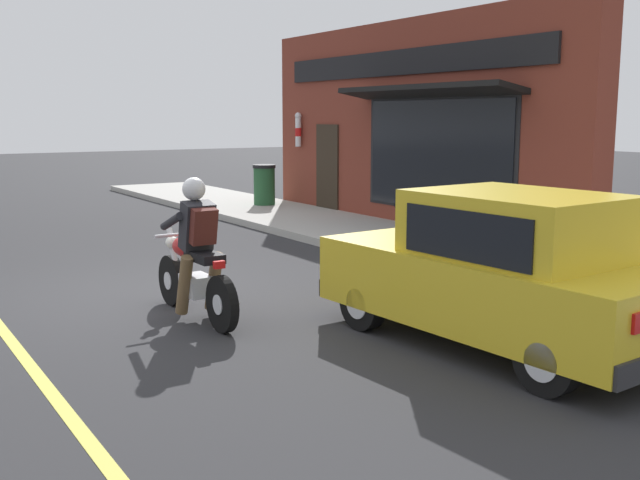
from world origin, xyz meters
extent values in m
plane|color=#2B2B2D|center=(0.00, 0.00, 0.00)|extent=(80.00, 80.00, 0.00)
cube|color=#ADAAA3|center=(5.20, 3.00, 0.07)|extent=(2.60, 22.00, 0.14)
cube|color=maroon|center=(6.75, 2.94, 2.10)|extent=(0.50, 9.49, 4.20)
cube|color=black|center=(6.48, 1.75, 1.55)|extent=(0.04, 3.99, 2.10)
cube|color=black|center=(6.50, 1.75, 1.55)|extent=(0.02, 4.18, 2.20)
cube|color=#2D2319|center=(6.48, 5.55, 1.05)|extent=(0.04, 0.90, 2.10)
cube|color=black|center=(6.15, 1.75, 2.75)|extent=(0.81, 4.56, 0.24)
cube|color=black|center=(6.47, 2.94, 3.35)|extent=(0.06, 8.07, 0.50)
cylinder|color=white|center=(6.40, 6.73, 1.90)|extent=(0.14, 0.14, 0.70)
cylinder|color=red|center=(6.40, 6.73, 1.90)|extent=(0.15, 0.15, 0.20)
sphere|color=silver|center=(6.40, 6.73, 2.30)|extent=(0.16, 0.16, 0.16)
cylinder|color=black|center=(0.16, -0.67, 0.31)|extent=(0.11, 0.62, 0.62)
cylinder|color=silver|center=(0.16, -0.67, 0.31)|extent=(0.12, 0.22, 0.22)
cylinder|color=black|center=(0.18, -2.07, 0.31)|extent=(0.11, 0.62, 0.62)
cylinder|color=silver|center=(0.18, -2.07, 0.31)|extent=(0.12, 0.22, 0.22)
cube|color=silver|center=(0.17, -1.42, 0.39)|extent=(0.28, 0.40, 0.24)
ellipsoid|color=#B21919|center=(0.17, -1.17, 0.80)|extent=(0.31, 0.52, 0.24)
cube|color=black|center=(0.18, -1.65, 0.76)|extent=(0.27, 0.56, 0.10)
cylinder|color=silver|center=(0.17, -0.77, 0.62)|extent=(0.07, 0.33, 0.68)
cylinder|color=silver|center=(0.17, -0.89, 0.91)|extent=(0.56, 0.05, 0.04)
sphere|color=silver|center=(0.17, -0.72, 0.79)|extent=(0.16, 0.16, 0.16)
cylinder|color=silver|center=(0.34, -1.82, 0.29)|extent=(0.09, 0.55, 0.08)
cube|color=red|center=(0.18, -2.02, 0.73)|extent=(0.12, 0.06, 0.08)
cylinder|color=brown|center=(-0.01, -1.49, 0.43)|extent=(0.14, 0.35, 0.71)
cylinder|color=brown|center=(0.35, -1.49, 0.43)|extent=(0.14, 0.35, 0.71)
cube|color=#232328|center=(0.17, -1.47, 1.08)|extent=(0.34, 0.33, 0.57)
cylinder|color=#232328|center=(-0.03, -1.23, 1.12)|extent=(0.10, 0.52, 0.26)
cylinder|color=#232328|center=(0.37, -1.23, 1.12)|extent=(0.10, 0.52, 0.26)
sphere|color=silver|center=(0.17, -1.41, 1.49)|extent=(0.26, 0.26, 0.26)
cube|color=#4C1E19|center=(0.18, -1.63, 1.10)|extent=(0.28, 0.24, 0.42)
cylinder|color=black|center=(1.51, -2.80, 0.30)|extent=(0.22, 0.61, 0.60)
cylinder|color=silver|center=(1.51, -2.80, 0.30)|extent=(0.22, 0.34, 0.33)
cylinder|color=black|center=(2.95, -2.70, 0.30)|extent=(0.22, 0.61, 0.60)
cylinder|color=silver|center=(2.95, -2.70, 0.30)|extent=(0.22, 0.34, 0.33)
cylinder|color=black|center=(1.66, -5.19, 0.30)|extent=(0.22, 0.61, 0.60)
cylinder|color=silver|center=(1.66, -5.19, 0.30)|extent=(0.22, 0.34, 0.33)
cube|color=gold|center=(2.30, -3.95, 0.60)|extent=(1.87, 3.80, 0.70)
cube|color=gold|center=(2.32, -4.20, 1.24)|extent=(1.56, 1.99, 0.66)
cube|color=black|center=(2.26, -3.33, 1.19)|extent=(1.34, 0.43, 0.51)
cube|color=black|center=(1.59, -4.24, 1.22)|extent=(0.13, 1.52, 0.46)
cube|color=black|center=(3.04, -4.15, 1.22)|extent=(0.13, 1.52, 0.46)
cube|color=silver|center=(1.68, -2.12, 0.72)|extent=(0.24, 0.06, 0.14)
cube|color=red|center=(1.91, -5.84, 0.74)|extent=(0.20, 0.05, 0.16)
cube|color=silver|center=(2.69, -2.06, 0.72)|extent=(0.24, 0.06, 0.14)
cube|color=#28282B|center=(2.19, -2.12, 0.35)|extent=(1.61, 0.22, 0.20)
cube|color=black|center=(4.70, -1.33, 0.16)|extent=(0.36, 0.36, 0.04)
cone|color=orange|center=(4.70, -1.33, 0.46)|extent=(0.28, 0.28, 0.56)
cylinder|color=white|center=(4.70, -1.33, 0.48)|extent=(0.20, 0.20, 0.08)
cylinder|color=#23512D|center=(5.57, 6.97, 0.59)|extent=(0.52, 0.52, 0.90)
cylinder|color=black|center=(5.57, 6.97, 1.08)|extent=(0.56, 0.56, 0.08)
camera|label=1|loc=(-3.11, -9.17, 2.29)|focal=42.00mm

